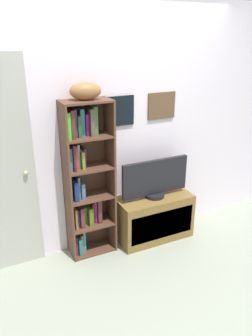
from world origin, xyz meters
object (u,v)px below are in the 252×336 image
bookshelf (84,180)px  tv_stand (154,217)px  television (155,179)px  football (85,91)px

bookshelf → tv_stand: bookshelf is taller
tv_stand → television: television is taller
bookshelf → tv_stand: (0.78, -0.10, -0.58)m
bookshelf → tv_stand: 0.97m
football → tv_stand: bearing=-5.1°
football → tv_stand: football is taller
bookshelf → football: bearing=-33.8°
bookshelf → television: bearing=-6.9°
tv_stand → bookshelf: bearing=173.0°
television → tv_stand: bearing=-90.0°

